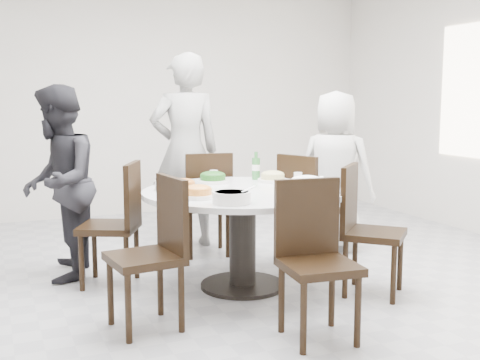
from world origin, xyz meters
name	(u,v)px	position (x,y,z in m)	size (l,w,h in m)	color
floor	(233,279)	(0.00, 0.00, 0.00)	(6.00, 6.00, 0.01)	#AAAAAF
wall_back	(140,100)	(0.00, 3.00, 1.40)	(6.00, 0.01, 2.80)	silver
dining_table	(243,239)	(0.00, -0.20, 0.38)	(1.50, 1.50, 0.75)	silver
chair_ne	(310,208)	(0.84, 0.26, 0.47)	(0.42, 0.42, 0.95)	black
chair_n	(206,203)	(0.07, 0.83, 0.47)	(0.42, 0.42, 0.95)	black
chair_nw	(109,224)	(-0.92, 0.26, 0.47)	(0.42, 0.42, 0.95)	black
chair_sw	(144,255)	(-0.88, -0.72, 0.47)	(0.42, 0.42, 0.95)	black
chair_s	(319,262)	(0.03, -1.30, 0.47)	(0.42, 0.42, 0.95)	black
chair_se	(374,231)	(0.82, -0.72, 0.47)	(0.42, 0.42, 0.95)	black
diner_right	(335,171)	(1.26, 0.53, 0.75)	(0.73, 0.48, 1.50)	silver
diner_middle	(185,151)	(0.00, 1.19, 0.92)	(0.67, 0.44, 1.85)	black
diner_left	(58,183)	(-1.25, 0.57, 0.77)	(0.75, 0.58, 1.54)	black
dish_greens	(213,179)	(-0.08, 0.24, 0.78)	(0.26, 0.26, 0.07)	white
dish_pale	(273,178)	(0.39, 0.09, 0.78)	(0.25, 0.25, 0.07)	white
dish_orange	(183,187)	(-0.42, -0.06, 0.78)	(0.24, 0.24, 0.06)	white
dish_redbrown	(306,186)	(0.43, -0.39, 0.78)	(0.26, 0.26, 0.07)	white
dish_tofu	(198,193)	(-0.42, -0.41, 0.78)	(0.25, 0.25, 0.06)	white
rice_bowl	(307,189)	(0.27, -0.69, 0.81)	(0.27, 0.27, 0.12)	silver
soup_bowl	(232,197)	(-0.29, -0.69, 0.79)	(0.25, 0.25, 0.08)	white
beverage_bottle	(256,166)	(0.33, 0.29, 0.87)	(0.07, 0.07, 0.23)	#2D7233
tea_cups	(212,175)	(-0.02, 0.41, 0.79)	(0.07, 0.07, 0.08)	white
chopsticks	(212,178)	(-0.01, 0.46, 0.76)	(0.24, 0.04, 0.01)	tan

